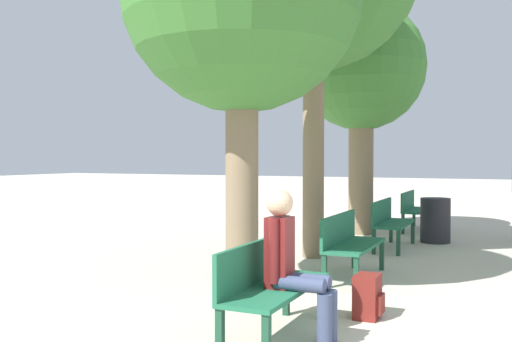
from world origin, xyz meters
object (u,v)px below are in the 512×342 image
at_px(backpack, 368,297).
at_px(trash_bin, 435,220).
at_px(bench_row_1, 349,240).
at_px(bench_row_3, 414,207).
at_px(bench_row_0, 269,281).
at_px(tree_row_2, 361,70).
at_px(bench_row_2, 389,220).
at_px(person_seated, 292,261).

distance_m(backpack, trash_bin, 5.53).
height_order(bench_row_1, bench_row_3, same).
bearing_deg(backpack, bench_row_3, 95.38).
xyz_separation_m(bench_row_0, tree_row_2, (-0.94, 7.14, 2.93)).
relative_size(bench_row_3, tree_row_2, 0.31).
distance_m(bench_row_0, bench_row_1, 2.71).
bearing_deg(tree_row_2, backpack, -75.35).
distance_m(bench_row_1, trash_bin, 3.83).
height_order(bench_row_3, trash_bin, bench_row_3).
relative_size(bench_row_2, trash_bin, 1.82).
relative_size(backpack, trash_bin, 0.52).
bearing_deg(backpack, bench_row_1, 111.03).
distance_m(bench_row_3, backpack, 7.22).
bearing_deg(bench_row_0, trash_bin, 84.25).
bearing_deg(backpack, trash_bin, 90.24).
xyz_separation_m(tree_row_2, person_seated, (1.17, -7.16, -2.73)).
bearing_deg(bench_row_3, tree_row_2, -133.42).
height_order(bench_row_0, person_seated, person_seated).
distance_m(person_seated, trash_bin, 6.52).
height_order(bench_row_0, tree_row_2, tree_row_2).
bearing_deg(bench_row_2, tree_row_2, 118.73).
relative_size(bench_row_2, backpack, 3.50).
relative_size(bench_row_0, trash_bin, 1.82).
height_order(bench_row_3, backpack, bench_row_3).
bearing_deg(bench_row_3, bench_row_1, -90.00).
bearing_deg(backpack, bench_row_2, 98.60).
distance_m(bench_row_3, trash_bin, 1.78).
xyz_separation_m(tree_row_2, trash_bin, (1.59, -0.66, -3.01)).
xyz_separation_m(bench_row_3, backpack, (0.68, -7.18, -0.29)).
relative_size(tree_row_2, backpack, 11.11).
bearing_deg(person_seated, bench_row_1, 94.89).
distance_m(tree_row_2, trash_bin, 3.47).
bearing_deg(tree_row_2, person_seated, -80.68).
bearing_deg(backpack, bench_row_0, -125.34).
xyz_separation_m(bench_row_3, tree_row_2, (-0.94, -0.99, 2.93)).
relative_size(bench_row_2, tree_row_2, 0.31).
distance_m(tree_row_2, backpack, 7.16).
distance_m(bench_row_0, tree_row_2, 7.77).
xyz_separation_m(bench_row_1, bench_row_3, (0.00, 5.42, 0.00)).
bearing_deg(person_seated, backpack, 65.55).
xyz_separation_m(person_seated, trash_bin, (0.42, 6.50, -0.29)).
bearing_deg(trash_bin, bench_row_2, -121.63).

